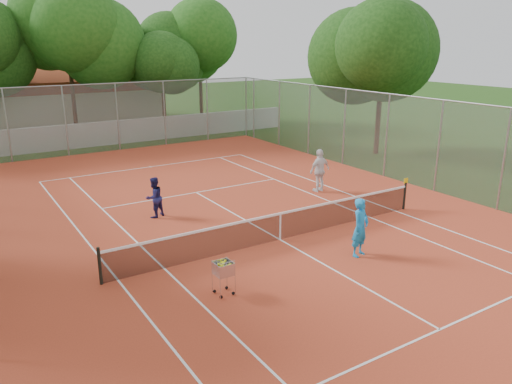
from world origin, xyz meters
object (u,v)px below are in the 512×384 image
player_near (360,228)px  player_far_right (320,170)px  tennis_net (280,226)px  clubhouse (44,97)px  player_far_left (154,197)px  ball_hopper (224,277)px

player_near → player_far_right: (3.34, 6.02, 0.03)m
tennis_net → clubhouse: 29.12m
tennis_net → player_near: player_near is taller
tennis_net → player_near: 2.72m
player_far_left → player_far_right: bearing=152.7°
tennis_net → player_near: bearing=-60.0°
player_far_left → ball_hopper: 6.69m
clubhouse → ball_hopper: size_ratio=16.49×
player_far_right → ball_hopper: player_far_right is taller
tennis_net → player_near: (1.34, -2.32, 0.42)m
clubhouse → player_far_left: clubhouse is taller
tennis_net → player_far_left: size_ratio=7.73×
player_near → ball_hopper: bearing=162.2°
player_near → player_far_left: 7.81m
ball_hopper → player_far_right: bearing=38.7°
clubhouse → ball_hopper: clubhouse is taller
player_near → player_far_left: player_near is taller
player_far_right → ball_hopper: bearing=30.9°
clubhouse → player_far_right: size_ratio=8.69×
ball_hopper → tennis_net: bearing=36.1°
clubhouse → player_far_left: size_ratio=10.67×
tennis_net → ball_hopper: 4.07m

